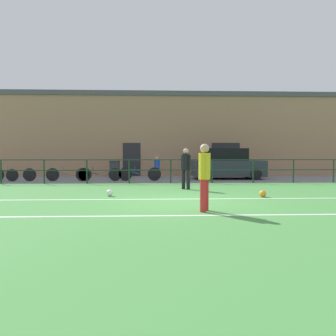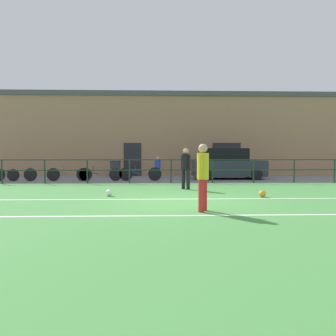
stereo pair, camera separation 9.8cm
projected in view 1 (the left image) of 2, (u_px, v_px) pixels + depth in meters
The scene contains 17 objects.
ground at pixel (181, 202), 9.54m from camera, with size 60.00×44.00×0.04m, color #478C42.
field_line_touchline at pixel (180, 199), 10.09m from camera, with size 36.00×0.11×0.00m, color white.
field_line_hash at pixel (189, 215), 7.40m from camera, with size 36.00×0.11×0.00m, color white.
pavement_strip at pixel (169, 179), 18.02m from camera, with size 48.00×5.00×0.02m, color slate.
perimeter_fence at pixel (171, 168), 15.49m from camera, with size 36.07×0.07×1.15m.
clubhouse_facade at pixel (166, 135), 21.59m from camera, with size 28.00×2.56×5.38m.
player_goalkeeper at pixel (186, 166), 12.84m from camera, with size 0.35×0.34×1.63m.
player_striker at pixel (204, 173), 7.92m from camera, with size 0.29×0.42×1.66m.
soccer_ball_match at pixel (110, 193), 10.78m from camera, with size 0.22×0.22×0.22m, color white.
soccer_ball_spare at pixel (263, 194), 10.55m from camera, with size 0.23×0.23×0.23m, color orange.
spectator_child at pixel (157, 166), 18.27m from camera, with size 0.34×0.22×1.24m.
parked_car_red at pixel (227, 165), 17.95m from camera, with size 3.91×1.92×1.69m.
bicycle_parked_0 at pixel (140, 174), 16.64m from camera, with size 2.18×0.04×0.78m.
bicycle_parked_2 at pixel (14, 174), 16.37m from camera, with size 2.26×0.04×0.76m.
bicycle_parked_3 at pixel (99, 174), 16.55m from camera, with size 2.33×0.04×0.75m.
bicycle_parked_4 at pixel (69, 174), 16.49m from camera, with size 2.30×0.04×0.76m.
trash_bin_0 at pixel (115, 169), 19.04m from camera, with size 0.58×0.49×0.99m.
Camera 1 is at (-0.79, -9.46, 1.42)m, focal length 34.53 mm.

